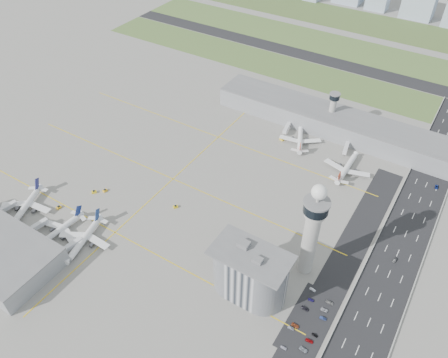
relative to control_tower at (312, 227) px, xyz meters
The scene contains 48 objects.
ground 80.47m from the control_tower, behind, with size 1000.00×1000.00×0.00m, color gray.
grass_strip_0 238.28m from the control_tower, 112.98° to the left, with size 480.00×50.00×0.08m, color #425F2D.
grass_strip_1 308.14m from the control_tower, 107.49° to the left, with size 480.00×60.00×0.08m, color #41612D.
grass_strip_2 384.80m from the control_tower, 103.89° to the left, with size 480.00×70.00×0.08m, color #415C2B.
runway 272.40m from the control_tower, 109.91° to the left, with size 480.00×22.00×0.10m, color black.
highway 56.01m from the control_tower, 10.54° to the right, with size 28.00×500.00×0.10m, color black.
barrier_left 45.73m from the control_tower, 15.42° to the right, with size 0.60×500.00×1.20m, color #9E9E99.
barrier_right 67.08m from the control_tower, ahead, with size 0.60×500.00×1.20m, color #9E9E99.
landside_road 43.28m from the control_tower, 45.00° to the right, with size 18.00×260.00×0.08m, color black.
parking_lot 48.79m from the control_tower, 61.93° to the right, with size 20.00×44.00×0.10m, color black.
taxiway_line_h_0 123.35m from the control_tower, 161.26° to the right, with size 260.00×0.60×0.01m, color yellow.
taxiway_line_h_1 119.40m from the control_tower, 168.89° to the left, with size 260.00×0.60×0.01m, color yellow.
taxiway_line_h_2 143.16m from the control_tower, 143.79° to the left, with size 260.00×0.60×0.01m, color yellow.
taxiway_line_v 119.40m from the control_tower, 168.89° to the left, with size 0.60×260.00×0.01m, color yellow.
control_tower is the anchor object (origin of this frame).
secondary_tower 148.97m from the control_tower, 106.48° to the left, with size 8.60×8.60×31.90m.
admin_building 41.10m from the control_tower, 123.70° to the right, with size 42.00×24.00×33.50m.
terminal_pier 146.15m from the control_tower, 102.88° to the left, with size 210.00×32.00×15.80m.
airplane_near_a 185.48m from the control_tower, 162.71° to the right, with size 40.89×34.75×11.45m, color white, non-canonical shape.
airplane_near_b 154.63m from the control_tower, 157.72° to the right, with size 38.12×32.40×10.67m, color white, non-canonical shape.
airplane_near_c 136.57m from the control_tower, 156.00° to the right, with size 40.40×34.34×11.31m, color white, non-canonical shape.
airplane_far_a 127.59m from the control_tower, 115.91° to the left, with size 38.81×32.99×10.87m, color white, non-canonical shape.
airplane_far_b 101.76m from the control_tower, 96.01° to the left, with size 40.69×34.59×11.39m, color white, non-canonical shape.
jet_bridge_near_1 172.69m from the control_tower, 156.00° to the right, with size 14.00×3.00×5.70m, color silver, non-canonical shape.
jet_bridge_near_2 146.36m from the control_tower, 151.10° to the right, with size 14.00×3.00×5.70m, color silver, non-canonical shape.
jet_bridge_far_0 145.99m from the control_tower, 119.45° to the left, with size 14.00×3.00×5.70m, color silver, non-canonical shape.
jet_bridge_far_1 129.66m from the control_tower, 99.16° to the left, with size 14.00×3.00×5.70m, color silver, non-canonical shape.
tug_0 167.30m from the control_tower, 165.22° to the right, with size 2.13×3.10×1.80m, color gold, non-canonical shape.
tug_1 154.27m from the control_tower, behind, with size 2.19×3.19×1.86m, color yellow, non-canonical shape.
tug_2 148.54m from the control_tower, behind, with size 2.07×3.00×1.75m, color gold, non-canonical shape.
tug_3 99.18m from the control_tower, behind, with size 2.05×2.98×1.73m, color yellow, non-canonical shape.
tug_4 129.63m from the control_tower, 122.41° to the left, with size 2.27×3.30×1.92m, color yellow, non-canonical shape.
tug_5 106.83m from the control_tower, 101.40° to the left, with size 2.01×2.93×1.70m, color gold, non-canonical shape.
car_lot_0 62.21m from the control_tower, 77.08° to the right, with size 1.29×3.21×1.09m, color silver.
car_lot_1 52.92m from the control_tower, 75.50° to the right, with size 1.22×3.50×1.15m, color slate.
car_lot_2 51.41m from the control_tower, 72.77° to the right, with size 1.90×4.12×1.15m, color #944121.
car_lot_3 43.85m from the control_tower, 64.89° to the right, with size 1.67×4.10×1.19m, color black.
car_lot_4 40.70m from the control_tower, 56.03° to the right, with size 1.34×3.33×1.13m, color navy.
car_lot_5 37.69m from the control_tower, 48.60° to the right, with size 1.21×3.47×1.14m, color white.
car_lot_6 61.04m from the control_tower, 66.24° to the right, with size 2.01×4.36×1.21m, color #89919D.
car_lot_7 57.02m from the control_tower, 62.56° to the right, with size 1.64×4.04×1.17m, color maroon.
car_lot_8 54.47m from the control_tower, 58.55° to the right, with size 1.29×3.20×1.09m, color black.
car_lot_9 47.79m from the control_tower, 48.69° to the right, with size 1.25×3.58×1.18m, color navy.
car_lot_10 44.80m from the control_tower, 44.01° to the right, with size 1.81×3.92×1.09m, color #B7B8C1.
car_lot_11 42.89m from the control_tower, 33.70° to the right, with size 1.71×4.22×1.22m, color gray.
car_hw_1 64.26m from the control_tower, 37.78° to the left, with size 1.36×3.90×1.28m, color #272829.
car_hw_2 127.90m from the control_tower, 66.24° to the left, with size 2.07×4.48×1.25m, color navy.
car_hw_4 180.27m from the control_tower, 78.17° to the left, with size 1.41×3.51×1.20m, color slate.
Camera 1 is at (115.26, -148.40, 206.30)m, focal length 35.00 mm.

